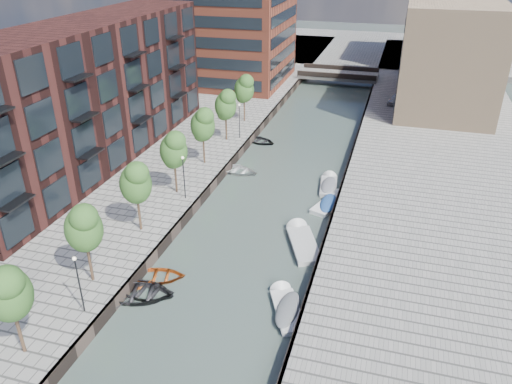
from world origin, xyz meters
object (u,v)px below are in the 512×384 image
at_px(motorboat_2, 302,242).
at_px(tree_4, 203,124).
at_px(bridge, 338,75).
at_px(tree_6, 244,88).
at_px(tree_2, 135,181).
at_px(sloop_2, 158,278).
at_px(tree_1, 83,226).
at_px(motorboat_1, 286,307).
at_px(sloop_3, 237,172).
at_px(motorboat_3, 330,203).
at_px(tree_0, 8,291).
at_px(tree_5, 226,104).
at_px(tree_3, 173,149).
at_px(motorboat_4, 329,185).
at_px(sloop_4, 259,142).
at_px(sloop_0, 138,297).
at_px(car, 396,99).
at_px(sloop_1, 145,294).

bearing_deg(motorboat_2, tree_4, 139.61).
height_order(bridge, tree_6, tree_6).
bearing_deg(tree_2, sloop_2, -50.87).
xyz_separation_m(tree_4, tree_6, (0.00, 14.00, 0.00)).
bearing_deg(tree_1, motorboat_1, 7.88).
relative_size(sloop_3, motorboat_3, 0.95).
relative_size(bridge, motorboat_3, 2.68).
xyz_separation_m(bridge, sloop_3, (-5.11, -39.31, -1.39)).
height_order(tree_4, motorboat_3, tree_4).
xyz_separation_m(sloop_3, motorboat_1, (9.98, -19.84, 0.19)).
height_order(tree_0, motorboat_2, tree_0).
xyz_separation_m(tree_2, tree_5, (0.00, 21.00, 0.00)).
xyz_separation_m(tree_3, motorboat_4, (13.21, 7.03, -5.12)).
bearing_deg(tree_1, sloop_3, 81.11).
height_order(sloop_4, motorboat_1, motorboat_1).
height_order(sloop_0, motorboat_3, motorboat_3).
bearing_deg(motorboat_4, tree_0, -115.22).
relative_size(bridge, tree_0, 2.18).
bearing_deg(motorboat_4, motorboat_3, -78.77).
height_order(sloop_3, motorboat_2, motorboat_2).
distance_m(tree_6, sloop_3, 14.73).
bearing_deg(car, tree_4, -108.43).
height_order(tree_2, sloop_4, tree_2).
bearing_deg(sloop_1, tree_5, 9.17).
bearing_deg(motorboat_2, motorboat_3, 79.99).
bearing_deg(sloop_2, sloop_0, 154.88).
xyz_separation_m(sloop_4, motorboat_3, (10.76, -13.43, 0.19)).
relative_size(tree_6, sloop_2, 1.47).
bearing_deg(tree_1, sloop_4, 84.04).
xyz_separation_m(tree_3, sloop_0, (3.25, -13.78, -5.31)).
bearing_deg(tree_1, sloop_2, 35.36).
relative_size(tree_6, motorboat_1, 1.23).
relative_size(sloop_3, motorboat_2, 0.79).
xyz_separation_m(sloop_1, car, (14.92, 47.38, 1.64)).
height_order(tree_6, sloop_4, tree_6).
height_order(tree_0, motorboat_4, tree_0).
relative_size(bridge, tree_2, 2.18).
bearing_deg(sloop_2, tree_6, -10.06).
distance_m(tree_4, motorboat_3, 15.34).
bearing_deg(sloop_1, sloop_2, -1.51).
height_order(bridge, motorboat_2, bridge).
distance_m(tree_4, car, 32.96).
relative_size(sloop_3, motorboat_4, 0.99).
bearing_deg(tree_4, sloop_1, -80.21).
bearing_deg(sloop_1, tree_1, 103.34).
bearing_deg(tree_6, motorboat_3, -51.84).
xyz_separation_m(tree_4, sloop_4, (3.20, 9.67, -5.31)).
distance_m(sloop_0, sloop_3, 21.47).
distance_m(bridge, tree_1, 61.71).
bearing_deg(tree_2, sloop_1, -60.89).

